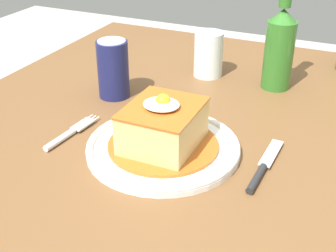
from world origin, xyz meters
The scene contains 8 objects.
dining_table centered at (0.00, 0.00, 0.66)m, with size 1.10×1.02×0.77m.
main_plate centered at (-0.07, -0.14, 0.78)m, with size 0.26×0.26×0.02m.
sandwich_meal centered at (-0.07, -0.14, 0.82)m, with size 0.19×0.19×0.10m.
fork centered at (-0.25, -0.17, 0.78)m, with size 0.03×0.14×0.01m.
knife centered at (0.10, -0.13, 0.78)m, with size 0.02×0.17×0.01m.
soda_can centered at (-0.26, 0.02, 0.83)m, with size 0.07×0.07×0.12m.
beer_bottle_green_far centered at (0.04, 0.21, 0.87)m, with size 0.06×0.06×0.27m.
drinking_glass centered at (-0.12, 0.22, 0.82)m, with size 0.07×0.07×0.10m.
Camera 1 is at (0.21, -0.74, 1.19)m, focal length 48.62 mm.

